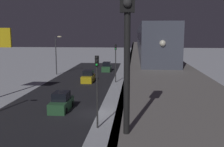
# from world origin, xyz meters

# --- Properties ---
(ground_plane) EXTENTS (240.00, 240.00, 0.00)m
(ground_plane) POSITION_xyz_m (0.00, 0.00, 0.00)
(ground_plane) COLOR silver
(avenue_asphalt) EXTENTS (11.00, 91.20, 0.01)m
(avenue_asphalt) POSITION_xyz_m (5.09, 0.00, 0.00)
(avenue_asphalt) COLOR #28282D
(avenue_asphalt) RESTS_ON ground_plane
(elevated_railway) EXTENTS (5.00, 91.20, 5.76)m
(elevated_railway) POSITION_xyz_m (-6.04, 0.00, 4.98)
(elevated_railway) COLOR gray
(elevated_railway) RESTS_ON ground_plane
(subway_train) EXTENTS (2.94, 36.87, 3.40)m
(subway_train) POSITION_xyz_m (-6.13, -10.40, 7.54)
(subway_train) COLOR #4C5160
(subway_train) RESTS_ON elevated_railway
(rail_signal) EXTENTS (0.36, 0.41, 4.00)m
(rail_signal) POSITION_xyz_m (-4.05, 20.05, 8.48)
(rail_signal) COLOR black
(rail_signal) RESTS_ON elevated_railway
(sedan_green) EXTENTS (1.91, 4.38, 1.97)m
(sedan_green) POSITION_xyz_m (3.69, -0.96, 0.78)
(sedan_green) COLOR #2D6038
(sedan_green) RESTS_ON ground_plane
(sedan_green_2) EXTENTS (1.80, 4.20, 1.97)m
(sedan_green_2) POSITION_xyz_m (1.89, -30.57, 0.80)
(sedan_green_2) COLOR #2D6038
(sedan_green_2) RESTS_ON ground_plane
(sedan_yellow_2) EXTENTS (1.80, 4.38, 1.97)m
(sedan_yellow_2) POSITION_xyz_m (3.69, -17.80, 0.80)
(sedan_yellow_2) COLOR gold
(sedan_yellow_2) RESTS_ON ground_plane
(traffic_light_near) EXTENTS (0.32, 0.44, 6.40)m
(traffic_light_near) POSITION_xyz_m (-1.01, 4.29, 4.20)
(traffic_light_near) COLOR #2D2D2D
(traffic_light_near) RESTS_ON ground_plane
(traffic_light_mid) EXTENTS (0.32, 0.44, 6.40)m
(traffic_light_mid) POSITION_xyz_m (-1.01, -17.53, 4.20)
(traffic_light_mid) COLOR #2D2D2D
(traffic_light_mid) RESTS_ON ground_plane
(street_lamp_far) EXTENTS (1.35, 0.44, 7.65)m
(street_lamp_far) POSITION_xyz_m (11.16, -25.00, 4.81)
(street_lamp_far) COLOR #38383D
(street_lamp_far) RESTS_ON ground_plane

